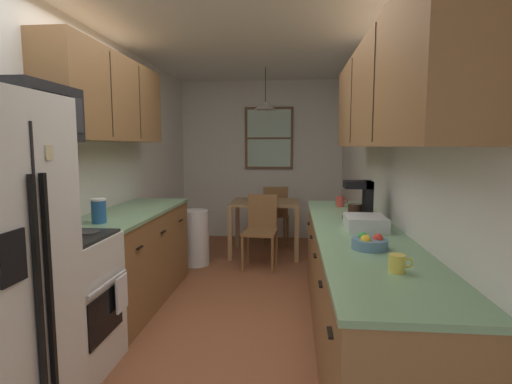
% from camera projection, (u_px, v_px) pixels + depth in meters
% --- Properties ---
extents(ground_plane, '(12.00, 12.00, 0.00)m').
position_uv_depth(ground_plane, '(240.00, 294.00, 4.05)').
color(ground_plane, brown).
extents(wall_left, '(0.10, 9.00, 2.55)m').
position_uv_depth(wall_left, '(108.00, 169.00, 4.03)').
color(wall_left, white).
rests_on(wall_left, ground).
extents(wall_right, '(0.10, 9.00, 2.55)m').
position_uv_depth(wall_right, '(381.00, 170.00, 3.78)').
color(wall_right, white).
rests_on(wall_right, ground).
extents(wall_back, '(4.40, 0.10, 2.55)m').
position_uv_depth(wall_back, '(261.00, 160.00, 6.52)').
color(wall_back, white).
rests_on(wall_back, ground).
extents(ceiling_slab, '(4.40, 9.00, 0.08)m').
position_uv_depth(ceiling_slab, '(239.00, 30.00, 3.75)').
color(ceiling_slab, white).
extents(stove_range, '(0.66, 0.65, 1.10)m').
position_uv_depth(stove_range, '(59.00, 305.00, 2.60)').
color(stove_range, white).
rests_on(stove_range, ground).
extents(microwave_over_range, '(0.39, 0.60, 0.36)m').
position_uv_depth(microwave_over_range, '(30.00, 113.00, 2.47)').
color(microwave_over_range, black).
extents(counter_left, '(0.64, 1.77, 0.90)m').
position_uv_depth(counter_left, '(133.00, 257.00, 3.80)').
color(counter_left, olive).
rests_on(counter_left, ground).
extents(upper_cabinets_left, '(0.33, 1.85, 0.76)m').
position_uv_depth(upper_cabinets_left, '(110.00, 99.00, 3.59)').
color(upper_cabinets_left, olive).
extents(counter_right, '(0.64, 3.08, 0.90)m').
position_uv_depth(counter_right, '(357.00, 290.00, 2.93)').
color(counter_right, olive).
rests_on(counter_right, ground).
extents(upper_cabinets_right, '(0.33, 2.76, 0.72)m').
position_uv_depth(upper_cabinets_right, '(385.00, 93.00, 2.70)').
color(upper_cabinets_right, olive).
extents(dining_table, '(0.93, 0.75, 0.75)m').
position_uv_depth(dining_table, '(265.00, 210.00, 5.50)').
color(dining_table, '#A87F51').
rests_on(dining_table, ground).
extents(dining_chair_near, '(0.43, 0.43, 0.90)m').
position_uv_depth(dining_chair_near, '(261.00, 227.00, 4.93)').
color(dining_chair_near, olive).
rests_on(dining_chair_near, ground).
extents(dining_chair_far, '(0.45, 0.45, 0.90)m').
position_uv_depth(dining_chair_far, '(275.00, 212.00, 6.08)').
color(dining_chair_far, olive).
rests_on(dining_chair_far, ground).
extents(pendant_light, '(0.31, 0.31, 0.56)m').
position_uv_depth(pendant_light, '(265.00, 106.00, 5.33)').
color(pendant_light, black).
extents(back_window, '(0.78, 0.05, 0.99)m').
position_uv_depth(back_window, '(269.00, 138.00, 6.40)').
color(back_window, brown).
extents(trash_bin, '(0.34, 0.34, 0.70)m').
position_uv_depth(trash_bin, '(196.00, 238.00, 5.04)').
color(trash_bin, white).
rests_on(trash_bin, ground).
extents(storage_canister, '(0.11, 0.11, 0.19)m').
position_uv_depth(storage_canister, '(99.00, 211.00, 3.13)').
color(storage_canister, '#265999').
rests_on(storage_canister, counter_left).
extents(dish_towel, '(0.02, 0.16, 0.24)m').
position_uv_depth(dish_towel, '(122.00, 293.00, 2.72)').
color(dish_towel, white).
extents(coffee_maker, '(0.22, 0.18, 0.32)m').
position_uv_depth(coffee_maker, '(361.00, 200.00, 3.22)').
color(coffee_maker, black).
rests_on(coffee_maker, counter_right).
extents(mug_by_coffeemaker, '(0.12, 0.08, 0.11)m').
position_uv_depth(mug_by_coffeemaker, '(340.00, 201.00, 3.97)').
color(mug_by_coffeemaker, '#BF3F33').
rests_on(mug_by_coffeemaker, counter_right).
extents(mug_spare, '(0.12, 0.08, 0.09)m').
position_uv_depth(mug_spare, '(398.00, 263.00, 1.90)').
color(mug_spare, '#E5CC4C').
rests_on(mug_spare, counter_right).
extents(fruit_bowl, '(0.21, 0.21, 0.09)m').
position_uv_depth(fruit_bowl, '(370.00, 243.00, 2.33)').
color(fruit_bowl, '#597F9E').
rests_on(fruit_bowl, counter_right).
extents(dish_rack, '(0.28, 0.34, 0.10)m').
position_uv_depth(dish_rack, '(365.00, 223.00, 2.88)').
color(dish_rack, silver).
rests_on(dish_rack, counter_right).
extents(table_serving_bowl, '(0.17, 0.17, 0.06)m').
position_uv_depth(table_serving_bowl, '(264.00, 200.00, 5.43)').
color(table_serving_bowl, '#4C7299').
rests_on(table_serving_bowl, dining_table).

